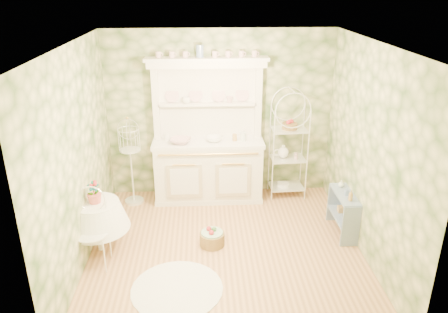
{
  "coord_description": "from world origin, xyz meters",
  "views": [
    {
      "loc": [
        -0.28,
        -4.95,
        3.37
      ],
      "look_at": [
        0.0,
        0.5,
        1.15
      ],
      "focal_mm": 35.0,
      "sensor_mm": 36.0,
      "label": 1
    }
  ],
  "objects_px": {
    "bakers_rack": "(289,143)",
    "floor_basket": "(212,237)",
    "cafe_chair": "(92,239)",
    "kitchen_dresser": "(208,133)",
    "birdcage_stand": "(131,160)",
    "round_table": "(98,227)",
    "side_shelf": "(343,214)"
  },
  "relations": [
    {
      "from": "kitchen_dresser",
      "to": "side_shelf",
      "type": "xyz_separation_m",
      "value": [
        1.88,
        -1.16,
        -0.85
      ]
    },
    {
      "from": "kitchen_dresser",
      "to": "floor_basket",
      "type": "distance_m",
      "value": 1.72
    },
    {
      "from": "kitchen_dresser",
      "to": "round_table",
      "type": "height_order",
      "value": "kitchen_dresser"
    },
    {
      "from": "side_shelf",
      "to": "cafe_chair",
      "type": "distance_m",
      "value": 3.41
    },
    {
      "from": "bakers_rack",
      "to": "round_table",
      "type": "distance_m",
      "value": 3.21
    },
    {
      "from": "bakers_rack",
      "to": "side_shelf",
      "type": "distance_m",
      "value": 1.49
    },
    {
      "from": "bakers_rack",
      "to": "floor_basket",
      "type": "height_order",
      "value": "bakers_rack"
    },
    {
      "from": "round_table",
      "to": "kitchen_dresser",
      "type": "bearing_deg",
      "value": 44.0
    },
    {
      "from": "bakers_rack",
      "to": "floor_basket",
      "type": "relative_size",
      "value": 4.76
    },
    {
      "from": "side_shelf",
      "to": "cafe_chair",
      "type": "height_order",
      "value": "cafe_chair"
    },
    {
      "from": "side_shelf",
      "to": "round_table",
      "type": "height_order",
      "value": "round_table"
    },
    {
      "from": "kitchen_dresser",
      "to": "birdcage_stand",
      "type": "bearing_deg",
      "value": -176.08
    },
    {
      "from": "round_table",
      "to": "floor_basket",
      "type": "relative_size",
      "value": 1.83
    },
    {
      "from": "bakers_rack",
      "to": "cafe_chair",
      "type": "xyz_separation_m",
      "value": [
        -2.78,
        -1.83,
        -0.54
      ]
    },
    {
      "from": "kitchen_dresser",
      "to": "birdcage_stand",
      "type": "relative_size",
      "value": 1.55
    },
    {
      "from": "side_shelf",
      "to": "floor_basket",
      "type": "height_order",
      "value": "side_shelf"
    },
    {
      "from": "cafe_chair",
      "to": "floor_basket",
      "type": "bearing_deg",
      "value": 18.27
    },
    {
      "from": "floor_basket",
      "to": "bakers_rack",
      "type": "bearing_deg",
      "value": 48.54
    },
    {
      "from": "kitchen_dresser",
      "to": "bakers_rack",
      "type": "height_order",
      "value": "kitchen_dresser"
    },
    {
      "from": "bakers_rack",
      "to": "round_table",
      "type": "relative_size",
      "value": 2.61
    },
    {
      "from": "floor_basket",
      "to": "birdcage_stand",
      "type": "bearing_deg",
      "value": 133.48
    },
    {
      "from": "kitchen_dresser",
      "to": "bakers_rack",
      "type": "xyz_separation_m",
      "value": [
        1.3,
        0.06,
        -0.23
      ]
    },
    {
      "from": "kitchen_dresser",
      "to": "floor_basket",
      "type": "bearing_deg",
      "value": -89.23
    },
    {
      "from": "kitchen_dresser",
      "to": "birdcage_stand",
      "type": "height_order",
      "value": "kitchen_dresser"
    },
    {
      "from": "cafe_chair",
      "to": "kitchen_dresser",
      "type": "bearing_deg",
      "value": 54.2
    },
    {
      "from": "kitchen_dresser",
      "to": "birdcage_stand",
      "type": "distance_m",
      "value": 1.29
    },
    {
      "from": "side_shelf",
      "to": "cafe_chair",
      "type": "relative_size",
      "value": 0.89
    },
    {
      "from": "bakers_rack",
      "to": "birdcage_stand",
      "type": "bearing_deg",
      "value": -179.64
    },
    {
      "from": "kitchen_dresser",
      "to": "birdcage_stand",
      "type": "xyz_separation_m",
      "value": [
        -1.22,
        -0.08,
        -0.41
      ]
    },
    {
      "from": "birdcage_stand",
      "to": "bakers_rack",
      "type": "bearing_deg",
      "value": 3.36
    },
    {
      "from": "kitchen_dresser",
      "to": "cafe_chair",
      "type": "relative_size",
      "value": 3.0
    },
    {
      "from": "round_table",
      "to": "cafe_chair",
      "type": "xyz_separation_m",
      "value": [
        0.0,
        -0.33,
        0.03
      ]
    }
  ]
}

